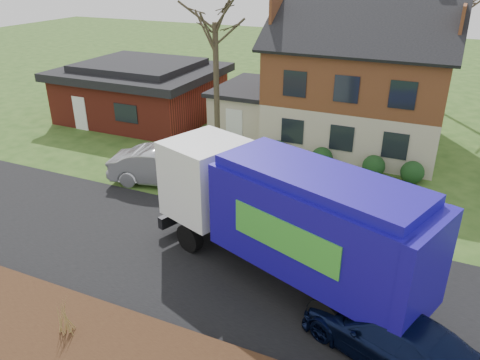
% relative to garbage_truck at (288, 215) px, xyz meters
% --- Properties ---
extents(ground, '(120.00, 120.00, 0.00)m').
position_rel_garbage_truck_xyz_m(ground, '(-2.61, -0.12, -2.42)').
color(ground, '#294818').
rests_on(ground, ground).
extents(road, '(80.00, 7.00, 0.02)m').
position_rel_garbage_truck_xyz_m(road, '(-2.61, -0.12, -2.41)').
color(road, black).
rests_on(road, ground).
extents(main_house, '(12.95, 8.95, 9.26)m').
position_rel_garbage_truck_xyz_m(main_house, '(-1.12, 13.79, 1.61)').
color(main_house, beige).
rests_on(main_house, ground).
extents(ranch_house, '(9.80, 8.20, 3.70)m').
position_rel_garbage_truck_xyz_m(ranch_house, '(-14.61, 12.88, -0.60)').
color(ranch_house, maroon).
rests_on(ranch_house, ground).
extents(garbage_truck, '(10.09, 5.78, 4.19)m').
position_rel_garbage_truck_xyz_m(garbage_truck, '(0.00, 0.00, 0.00)').
color(garbage_truck, black).
rests_on(garbage_truck, ground).
extents(silver_sedan, '(5.43, 2.96, 1.70)m').
position_rel_garbage_truck_xyz_m(silver_sedan, '(-7.63, 4.67, -1.57)').
color(silver_sedan, '#A6A9AE').
rests_on(silver_sedan, ground).
extents(navy_wagon, '(5.35, 3.72, 1.44)m').
position_rel_garbage_truck_xyz_m(navy_wagon, '(3.59, -2.06, -1.70)').
color(navy_wagon, black).
rests_on(navy_wagon, ground).
extents(tree_front_west, '(3.24, 3.24, 9.63)m').
position_rel_garbage_truck_xyz_m(tree_front_west, '(-6.87, 8.63, 5.52)').
color(tree_front_west, '#3E3525').
rests_on(tree_front_west, ground).
extents(grass_clump_mid, '(0.36, 0.30, 1.02)m').
position_rel_garbage_truck_xyz_m(grass_clump_mid, '(-4.59, -5.07, -1.61)').
color(grass_clump_mid, '#9C8044').
rests_on(grass_clump_mid, mulch_verge).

